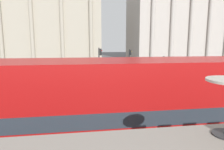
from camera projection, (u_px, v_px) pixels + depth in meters
name	position (u px, v px, depth m)	size (l,w,h in m)	color
double_decker_bus	(107.00, 114.00, 6.60)	(10.38, 2.67, 4.04)	black
plaza_building_left	(52.00, 27.00, 52.13)	(25.54, 14.66, 17.51)	#B2A893
plaza_building_right	(185.00, 15.00, 55.27)	(30.74, 16.25, 24.75)	#BCB2A8
traffic_light_near	(164.00, 73.00, 15.16)	(0.42, 0.24, 3.59)	black
traffic_light_mid	(100.00, 61.00, 21.32)	(0.42, 0.24, 4.08)	black
traffic_light_far	(130.00, 58.00, 28.37)	(0.42, 0.24, 3.69)	black
pedestrian_white	(54.00, 74.00, 23.60)	(0.32, 0.32, 1.75)	#282B33
pedestrian_red	(74.00, 67.00, 30.53)	(0.32, 0.32, 1.65)	#282B33
pedestrian_grey	(84.00, 65.00, 32.69)	(0.32, 0.32, 1.70)	#282B33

